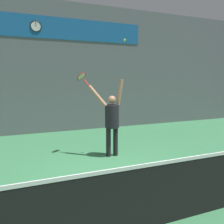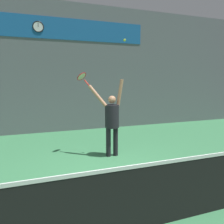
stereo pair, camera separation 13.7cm
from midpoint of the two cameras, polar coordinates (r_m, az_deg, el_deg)
name	(u,v)px [view 1 (the left image)]	position (r m, az deg, el deg)	size (l,w,h in m)	color
ground_plane	(119,186)	(4.50, 0.93, -18.74)	(18.00, 18.00, 0.00)	#387A4C
back_wall	(69,68)	(8.95, -11.54, 11.08)	(18.00, 0.10, 5.00)	slate
sponsor_banner	(68,29)	(9.09, -11.76, 20.46)	(5.98, 0.02, 0.80)	#195B9E
scoreboard_clock	(36,26)	(8.95, -19.71, 20.35)	(0.40, 0.04, 0.40)	white
court_net	(155,194)	(3.25, 9.98, -20.27)	(7.20, 0.07, 1.06)	#333333
tennis_player	(112,118)	(5.81, -0.75, -1.71)	(0.90, 0.54, 2.07)	black
tennis_racket	(82,77)	(6.00, -8.54, 9.01)	(0.36, 0.40, 0.37)	red
tennis_ball	(125,40)	(5.81, 2.59, 18.24)	(0.07, 0.07, 0.07)	#CCDB2D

